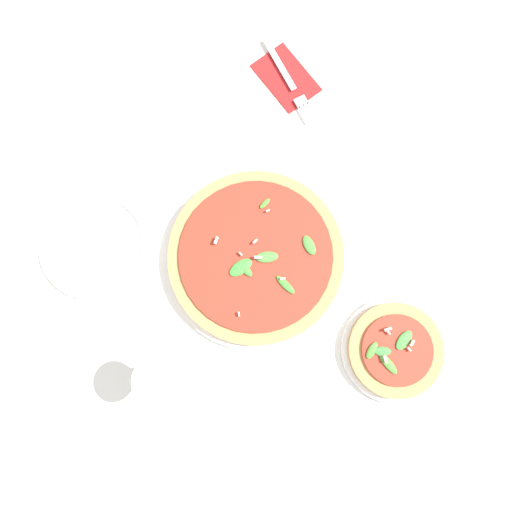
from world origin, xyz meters
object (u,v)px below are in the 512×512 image
(pizza_personal_side, at_px, (395,350))
(pizza_arugula_main, at_px, (256,257))
(fork, at_px, (288,79))
(side_plate_white, at_px, (94,245))
(wine_glass, at_px, (161,378))

(pizza_personal_side, bearing_deg, pizza_arugula_main, -154.79)
(pizza_arugula_main, distance_m, fork, 0.37)
(pizza_personal_side, distance_m, side_plate_white, 0.60)
(pizza_personal_side, height_order, fork, pizza_personal_side)
(fork, height_order, side_plate_white, side_plate_white)
(side_plate_white, bearing_deg, fork, 101.62)
(pizza_personal_side, height_order, wine_glass, wine_glass)
(pizza_arugula_main, distance_m, pizza_personal_side, 0.31)
(pizza_personal_side, xyz_separation_m, fork, (-0.56, 0.11, -0.01))
(pizza_personal_side, xyz_separation_m, wine_glass, (-0.17, -0.38, 0.08))
(wine_glass, height_order, fork, wine_glass)
(wine_glass, bearing_deg, fork, 128.38)
(pizza_personal_side, xyz_separation_m, side_plate_white, (-0.46, -0.38, -0.01))
(pizza_arugula_main, xyz_separation_m, fork, (-0.28, 0.24, -0.01))
(pizza_arugula_main, bearing_deg, wine_glass, -66.84)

